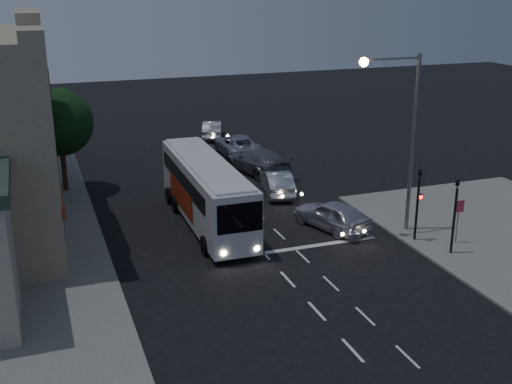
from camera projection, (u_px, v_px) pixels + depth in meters
name	position (u px, v px, depth m)	size (l,w,h in m)	color
ground	(279.00, 270.00, 28.90)	(120.00, 120.00, 0.00)	black
road_markings	(279.00, 240.00, 32.27)	(8.00, 30.55, 0.01)	silver
tour_bus	(206.00, 190.00, 33.88)	(2.68, 11.31, 3.46)	silver
car_suv	(332.00, 215.00, 33.50)	(1.80, 4.49, 1.53)	silver
car_sedan_a	(277.00, 182.00, 38.96)	(1.54, 4.41, 1.45)	silver
car_sedan_b	(257.00, 161.00, 43.23)	(2.32, 5.70, 1.65)	gray
car_sedan_c	(238.00, 145.00, 47.60)	(2.56, 5.55, 1.54)	#A1A3B3
car_extra	(212.00, 129.00, 52.77)	(1.51, 4.34, 1.43)	#B4B4B4
traffic_signal_main	(418.00, 196.00, 31.28)	(0.25, 0.35, 4.10)	black
traffic_signal_side	(455.00, 207.00, 29.74)	(0.18, 0.15, 4.10)	black
regulatory_sign	(459.00, 214.00, 31.18)	(0.45, 0.12, 2.20)	slate
streetlight	(403.00, 124.00, 31.42)	(3.32, 0.44, 9.00)	slate
street_tree	(59.00, 120.00, 38.25)	(4.00, 4.00, 6.20)	black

